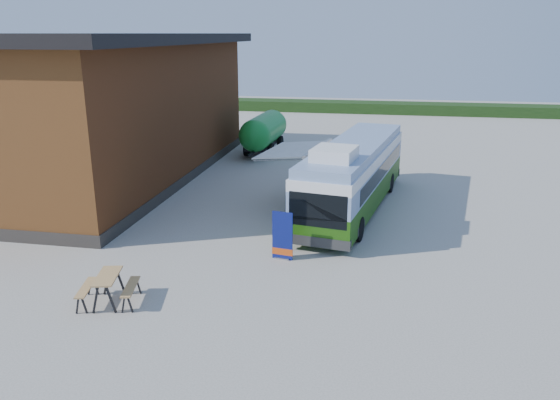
% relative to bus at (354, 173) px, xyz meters
% --- Properties ---
extents(ground, '(100.00, 100.00, 0.00)m').
position_rel_bus_xyz_m(ground, '(-2.26, -6.36, -1.65)').
color(ground, '#BCB7AD').
rests_on(ground, ground).
extents(barn, '(9.60, 21.20, 7.50)m').
position_rel_bus_xyz_m(barn, '(-12.76, 3.64, 1.93)').
color(barn, brown).
rests_on(barn, ground).
extents(hedge, '(40.00, 3.00, 1.00)m').
position_rel_bus_xyz_m(hedge, '(5.74, 31.64, -1.15)').
color(hedge, '#264419').
rests_on(hedge, ground).
extents(bus, '(4.27, 11.52, 3.47)m').
position_rel_bus_xyz_m(bus, '(0.00, 0.00, 0.00)').
color(bus, '#296210').
rests_on(bus, ground).
extents(awning, '(3.07, 4.28, 0.50)m').
position_rel_bus_xyz_m(awning, '(-2.58, 0.24, 0.87)').
color(awning, white).
rests_on(awning, ground).
extents(banner, '(0.75, 0.27, 1.72)m').
position_rel_bus_xyz_m(banner, '(-2.07, -6.07, -0.95)').
color(banner, navy).
rests_on(banner, ground).
extents(picnic_table, '(1.82, 1.69, 0.88)m').
position_rel_bus_xyz_m(picnic_table, '(-6.40, -10.19, -0.99)').
color(picnic_table, tan).
rests_on(picnic_table, ground).
extents(person_a, '(0.72, 0.68, 1.65)m').
position_rel_bus_xyz_m(person_a, '(-1.09, -1.29, -0.83)').
color(person_a, '#999999').
rests_on(person_a, ground).
extents(person_b, '(0.89, 0.96, 1.59)m').
position_rel_bus_xyz_m(person_b, '(-2.13, 5.10, -0.86)').
color(person_b, '#999999').
rests_on(person_b, ground).
extents(slurry_tanker, '(2.18, 6.75, 2.49)m').
position_rel_bus_xyz_m(slurry_tanker, '(-6.44, 11.15, -0.22)').
color(slurry_tanker, '#1A9132').
rests_on(slurry_tanker, ground).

